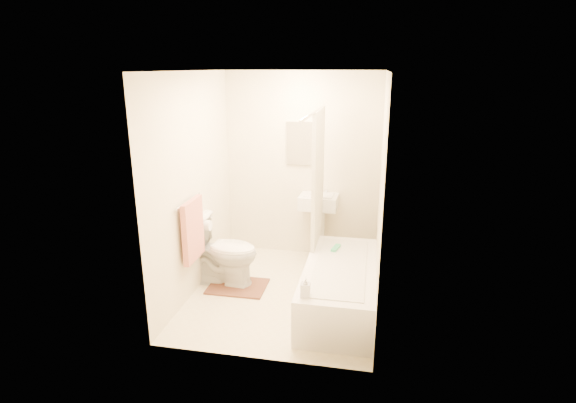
% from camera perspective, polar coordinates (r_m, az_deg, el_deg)
% --- Properties ---
extents(floor, '(2.40, 2.40, 0.00)m').
position_cam_1_polar(floor, '(5.15, -0.54, -11.52)').
color(floor, beige).
rests_on(floor, ground).
extents(ceiling, '(2.40, 2.40, 0.00)m').
position_cam_1_polar(ceiling, '(4.53, -0.63, 16.27)').
color(ceiling, white).
rests_on(ceiling, ground).
extents(wall_back, '(2.00, 0.02, 2.40)m').
position_cam_1_polar(wall_back, '(5.85, 1.78, 4.51)').
color(wall_back, beige).
rests_on(wall_back, ground).
extents(wall_left, '(0.02, 2.40, 2.40)m').
position_cam_1_polar(wall_left, '(4.99, -11.91, 2.02)').
color(wall_left, beige).
rests_on(wall_left, ground).
extents(wall_right, '(0.02, 2.40, 2.40)m').
position_cam_1_polar(wall_right, '(4.61, 11.69, 0.82)').
color(wall_right, beige).
rests_on(wall_right, ground).
extents(mirror, '(0.40, 0.03, 0.55)m').
position_cam_1_polar(mirror, '(5.77, 1.77, 7.39)').
color(mirror, white).
rests_on(mirror, wall_back).
extents(curtain_rod, '(0.03, 1.70, 0.03)m').
position_cam_1_polar(curtain_rod, '(4.60, 3.38, 11.26)').
color(curtain_rod, silver).
rests_on(curtain_rod, wall_back).
extents(shower_curtain, '(0.04, 0.80, 1.55)m').
position_cam_1_polar(shower_curtain, '(5.13, 3.83, 2.96)').
color(shower_curtain, silver).
rests_on(shower_curtain, curtain_rod).
extents(towel_bar, '(0.02, 0.60, 0.02)m').
position_cam_1_polar(towel_bar, '(4.78, -12.54, 0.08)').
color(towel_bar, silver).
rests_on(towel_bar, wall_left).
extents(towel, '(0.06, 0.45, 0.66)m').
position_cam_1_polar(towel, '(4.87, -11.98, -3.55)').
color(towel, '#CC7266').
rests_on(towel, towel_bar).
extents(toilet_paper, '(0.11, 0.12, 0.12)m').
position_cam_1_polar(toilet_paper, '(5.22, -10.37, -3.00)').
color(toilet_paper, white).
rests_on(toilet_paper, wall_left).
extents(toilet, '(0.86, 0.53, 0.81)m').
position_cam_1_polar(toilet, '(5.26, -8.24, -6.20)').
color(toilet, silver).
rests_on(toilet, floor).
extents(sink, '(0.49, 0.40, 0.94)m').
position_cam_1_polar(sink, '(5.88, 3.90, -2.84)').
color(sink, silver).
rests_on(sink, floor).
extents(bathtub, '(0.73, 1.66, 0.47)m').
position_cam_1_polar(bathtub, '(4.80, 6.60, -10.70)').
color(bathtub, white).
rests_on(bathtub, floor).
extents(bath_mat, '(0.65, 0.49, 0.02)m').
position_cam_1_polar(bath_mat, '(5.30, -6.41, -10.65)').
color(bath_mat, '#4D241B').
rests_on(bath_mat, floor).
extents(soap_bottle, '(0.09, 0.09, 0.18)m').
position_cam_1_polar(soap_bottle, '(4.06, 2.23, -10.80)').
color(soap_bottle, silver).
rests_on(soap_bottle, bathtub).
extents(scrub_brush, '(0.10, 0.20, 0.04)m').
position_cam_1_polar(scrub_brush, '(5.08, 6.09, -5.92)').
color(scrub_brush, '#3CBC78').
rests_on(scrub_brush, bathtub).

